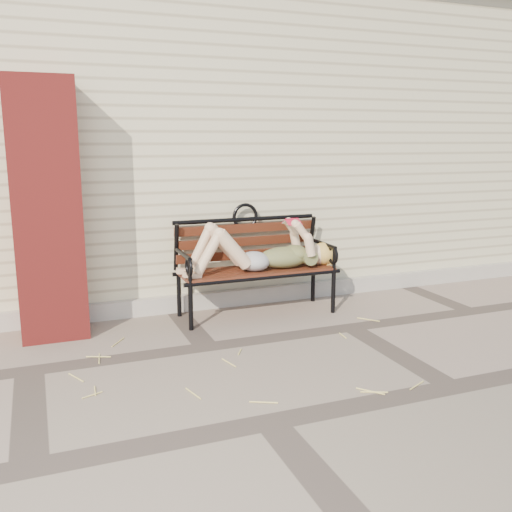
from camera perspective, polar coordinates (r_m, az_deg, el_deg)
name	(u,v)px	position (r m, az deg, el deg)	size (l,w,h in m)	color
ground	(351,327)	(4.85, 9.47, -7.06)	(80.00, 80.00, 0.00)	gray
house_wall	(233,142)	(7.33, -2.35, 11.30)	(8.00, 4.00, 3.00)	beige
house_roof	(231,3)	(7.51, -2.47, 24.00)	(8.30, 4.30, 0.30)	#4F3F38
foundation_strip	(301,290)	(5.65, 4.48, -3.46)	(8.00, 0.10, 0.15)	#B0AA9F
brick_pillar	(47,210)	(4.72, -20.18, 4.32)	(0.50, 0.50, 2.00)	maroon
garden_bench	(253,253)	(5.08, -0.29, 0.31)	(1.50, 0.60, 0.97)	black
reading_woman	(259,252)	(4.97, 0.33, 0.43)	(1.41, 0.32, 0.44)	#093042
straw_scatter	(205,355)	(4.21, -5.09, -9.80)	(2.64, 1.74, 0.01)	#D1BF66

